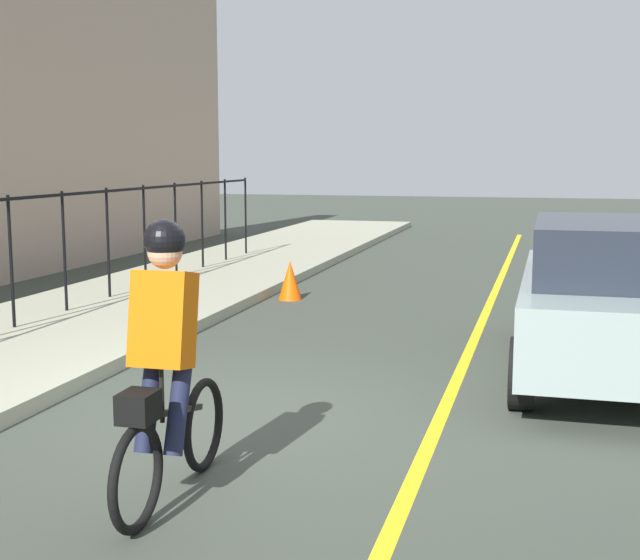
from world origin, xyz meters
TOP-DOWN VIEW (x-y plane):
  - ground_plane at (0.00, 0.00)m, footprint 80.00×80.00m
  - lane_line_centre at (0.00, -1.60)m, footprint 36.00×0.12m
  - cyclist_lead at (-1.92, -0.14)m, footprint 1.71×0.36m
  - patrol_sedan at (2.24, -3.10)m, footprint 4.41×1.93m
  - traffic_cone_far at (5.84, 1.42)m, footprint 0.36×0.36m

SIDE VIEW (x-z plane):
  - ground_plane at x=0.00m, z-range 0.00..0.00m
  - lane_line_centre at x=0.00m, z-range 0.00..0.01m
  - traffic_cone_far at x=5.84m, z-range 0.00..0.61m
  - patrol_sedan at x=2.24m, z-range 0.03..1.61m
  - cyclist_lead at x=-1.92m, z-range 0.00..1.82m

